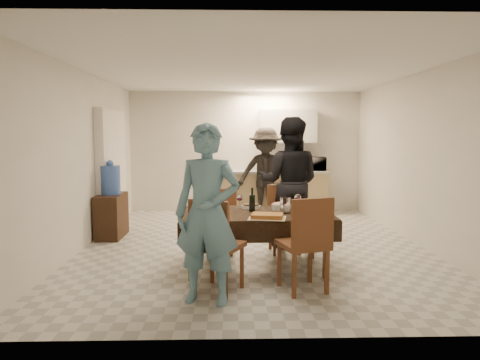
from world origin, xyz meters
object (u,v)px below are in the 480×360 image
object	(u,v)px
microwave	(313,164)
person_near	(207,214)
water_jug	(110,180)
water_pitcher	(285,205)
console	(112,216)
dining_table	(256,215)
wine_bottle	(252,200)
savoury_tart	(267,216)
person_kitchen	(266,173)
person_far	(289,183)

from	to	relation	value
microwave	person_near	distance (m)	5.27
water_jug	water_pitcher	world-z (taller)	water_jug
water_pitcher	console	bearing A→B (deg)	145.61
console	water_jug	bearing A→B (deg)	0.00
water_jug	person_near	size ratio (longest dim) A/B	0.26
dining_table	wine_bottle	world-z (taller)	wine_bottle
water_jug	water_pitcher	size ratio (longest dim) A/B	2.40
savoury_tart	person_kitchen	bearing A→B (deg)	85.42
water_pitcher	microwave	size ratio (longest dim) A/B	0.37
dining_table	savoury_tart	world-z (taller)	savoury_tart
wine_bottle	dining_table	bearing A→B (deg)	-45.00
dining_table	microwave	xyz separation A→B (m)	(1.44, 3.83, 0.37)
savoury_tart	person_near	world-z (taller)	person_near
water_pitcher	person_far	size ratio (longest dim) A/B	0.10
wine_bottle	microwave	xyz separation A→B (m)	(1.49, 3.78, 0.19)
person_near	person_far	size ratio (longest dim) A/B	0.93
wine_bottle	savoury_tart	xyz separation A→B (m)	(0.15, -0.43, -0.12)
console	person_near	world-z (taller)	person_near
water_jug	person_far	size ratio (longest dim) A/B	0.24
person_near	person_kitchen	xyz separation A→B (m)	(0.95, 4.43, 0.01)
water_pitcher	person_near	distance (m)	1.35
wine_bottle	person_near	xyz separation A→B (m)	(-0.50, -1.10, 0.03)
savoury_tart	person_near	xyz separation A→B (m)	(-0.65, -0.67, 0.15)
water_jug	wine_bottle	size ratio (longest dim) A/B	1.55
wine_bottle	person_far	size ratio (longest dim) A/B	0.16
microwave	person_kitchen	distance (m)	1.14
water_pitcher	microwave	world-z (taller)	microwave
console	water_pitcher	size ratio (longest dim) A/B	3.90
dining_table	microwave	distance (m)	4.11
water_jug	person_far	world-z (taller)	person_far
savoury_tart	person_far	size ratio (longest dim) A/B	0.22
water_pitcher	person_near	xyz separation A→B (m)	(-0.90, -1.00, 0.08)
water_pitcher	person_near	bearing A→B (deg)	-131.99
savoury_tart	person_kitchen	size ratio (longest dim) A/B	0.23
wine_bottle	microwave	world-z (taller)	microwave
console	water_jug	distance (m)	0.59
microwave	dining_table	bearing A→B (deg)	69.37
dining_table	console	xyz separation A→B (m)	(-2.26, 1.73, -0.33)
dining_table	savoury_tart	size ratio (longest dim) A/B	4.43
console	water_jug	xyz separation A→B (m)	(0.00, 0.00, 0.59)
dining_table	water_pitcher	world-z (taller)	water_pitcher
dining_table	water_jug	world-z (taller)	water_jug
person_kitchen	water_pitcher	bearing A→B (deg)	-90.86
person_far	person_near	bearing A→B (deg)	76.46
console	person_near	bearing A→B (deg)	-58.48
dining_table	person_far	xyz separation A→B (m)	(0.55, 1.05, 0.28)
water_pitcher	person_far	xyz separation A→B (m)	(0.20, 1.10, 0.15)
wine_bottle	person_far	bearing A→B (deg)	59.04
water_pitcher	person_kitchen	xyz separation A→B (m)	(0.05, 3.43, 0.10)
person_kitchen	person_far	bearing A→B (deg)	-86.35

